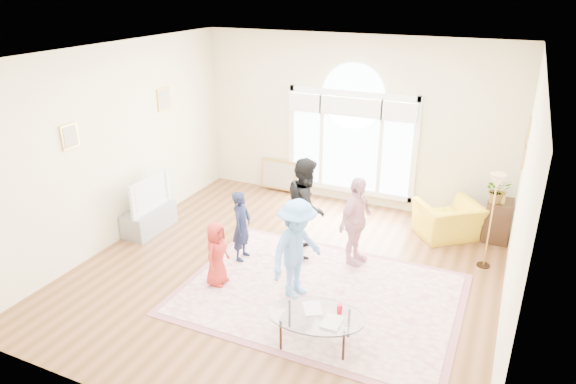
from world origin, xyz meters
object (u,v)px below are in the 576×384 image
at_px(area_rug, 320,294).
at_px(armchair, 448,220).
at_px(coffee_table, 316,316).
at_px(television, 147,192).
at_px(tv_console, 149,219).

relative_size(area_rug, armchair, 3.75).
height_order(coffee_table, armchair, armchair).
distance_m(television, coffee_table, 4.10).
relative_size(area_rug, television, 3.47).
bearing_deg(tv_console, area_rug, -10.38).
distance_m(area_rug, coffee_table, 1.13).
bearing_deg(television, tv_console, 180.00).
bearing_deg(tv_console, coffee_table, -23.49).
xyz_separation_m(area_rug, tv_console, (-3.43, 0.63, 0.20)).
bearing_deg(coffee_table, television, 146.31).
height_order(tv_console, television, television).
relative_size(area_rug, tv_console, 3.60).
height_order(area_rug, coffee_table, coffee_table).
relative_size(coffee_table, armchair, 1.33).
bearing_deg(coffee_table, area_rug, 98.12).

